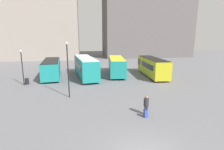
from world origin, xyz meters
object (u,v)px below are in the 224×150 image
at_px(suitcase, 146,113).
at_px(trash_bin, 27,81).
at_px(bus_3, 152,66).
at_px(lamp_post_0, 68,66).
at_px(bus_1, 85,66).
at_px(traveler, 146,103).
at_px(bus_0, 52,68).
at_px(lamp_post_1, 22,64).
at_px(bus_2, 116,65).

relative_size(suitcase, trash_bin, 1.14).
bearing_deg(bus_3, suitcase, 159.71).
bearing_deg(lamp_post_0, bus_1, 79.07).
bearing_deg(traveler, bus_0, 25.61).
xyz_separation_m(bus_1, bus_3, (11.15, -1.03, -0.13)).
bearing_deg(bus_3, trash_bin, 100.86).
height_order(bus_0, lamp_post_1, lamp_post_1).
xyz_separation_m(traveler, trash_bin, (-12.82, 12.13, -0.57)).
bearing_deg(bus_0, bus_2, -96.11).
bearing_deg(lamp_post_0, bus_3, 34.67).
relative_size(suitcase, lamp_post_0, 0.16).
distance_m(bus_3, lamp_post_0, 16.03).
relative_size(lamp_post_0, lamp_post_1, 1.24).
height_order(bus_0, bus_1, bus_1).
height_order(bus_3, traveler, bus_3).
height_order(lamp_post_0, trash_bin, lamp_post_0).
relative_size(traveler, lamp_post_1, 0.35).
relative_size(bus_0, bus_1, 0.89).
bearing_deg(suitcase, bus_2, -8.89).
distance_m(bus_0, bus_2, 10.90).
height_order(traveler, trash_bin, traveler).
bearing_deg(lamp_post_0, suitcase, -43.12).
relative_size(bus_2, bus_3, 0.95).
distance_m(bus_0, bus_3, 16.79).
distance_m(bus_3, lamp_post_1, 19.79).
relative_size(traveler, trash_bin, 1.96).
relative_size(bus_0, lamp_post_1, 2.07).
xyz_separation_m(bus_0, lamp_post_0, (3.56, -11.09, 1.96)).
bearing_deg(lamp_post_0, bus_2, 56.46).
relative_size(bus_2, trash_bin, 11.14).
xyz_separation_m(bus_0, suitcase, (10.00, -17.12, -1.18)).
distance_m(bus_1, lamp_post_1, 9.34).
xyz_separation_m(bus_0, traveler, (10.20, -16.65, -0.53)).
bearing_deg(trash_bin, lamp_post_1, -118.62).
distance_m(bus_0, lamp_post_0, 11.82).
xyz_separation_m(bus_3, trash_bin, (-19.28, -2.48, -1.21)).
bearing_deg(bus_1, bus_0, 72.01).
bearing_deg(bus_3, traveler, 159.68).
bearing_deg(bus_0, lamp_post_0, -168.12).
distance_m(bus_2, suitcase, 17.16).
height_order(bus_0, trash_bin, bus_0).
bearing_deg(trash_bin, traveler, -43.43).
xyz_separation_m(bus_0, trash_bin, (-2.62, -4.51, -1.09)).
distance_m(bus_0, trash_bin, 5.33).
bearing_deg(lamp_post_1, bus_0, 60.04).
distance_m(traveler, lamp_post_0, 9.00).
bearing_deg(trash_bin, bus_3, 7.32).
bearing_deg(bus_2, bus_3, -102.11).
height_order(lamp_post_1, trash_bin, lamp_post_1).
xyz_separation_m(bus_0, bus_2, (10.90, -0.03, 0.10)).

